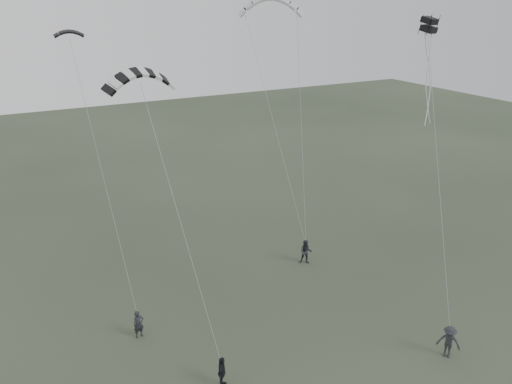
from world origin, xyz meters
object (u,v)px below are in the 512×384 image
flyer_left (139,324)px  kite_dark_small (68,32)px  flyer_right (306,252)px  flyer_center (222,372)px  kite_box (429,25)px  flyer_far (449,342)px  kite_striped (139,72)px

flyer_left → kite_dark_small: 16.62m
flyer_right → flyer_center: flyer_right is taller
kite_box → flyer_center: bearing=177.0°
flyer_center → flyer_far: size_ratio=0.92×
flyer_far → kite_striped: size_ratio=0.54×
flyer_center → flyer_right: bearing=-19.5°
flyer_far → kite_dark_small: kite_dark_small is taller
flyer_left → kite_dark_small: bearing=85.2°
flyer_center → kite_striped: (-1.24, 5.73, 13.39)m
flyer_far → kite_dark_small: (-14.30, 16.47, 14.77)m
flyer_center → kite_dark_small: (-3.08, 12.99, 14.84)m
flyer_right → flyer_center: (-10.09, -8.19, -0.04)m
kite_dark_small → kite_striped: kite_dark_small is taller
flyer_far → kite_striped: kite_striped is taller
flyer_far → flyer_right: bearing=148.3°
flyer_far → kite_box: kite_box is taller
flyer_center → kite_box: (14.17, 3.28, 15.22)m
flyer_right → kite_dark_small: kite_dark_small is taller
flyer_center → kite_dark_small: 19.96m
flyer_right → kite_striped: bearing=-133.5°
flyer_right → kite_striped: kite_striped is taller
kite_box → flyer_left: bearing=156.0°
kite_striped → kite_dark_small: bearing=98.6°
flyer_center → flyer_far: flyer_far is taller
flyer_center → kite_dark_small: bearing=44.8°
flyer_right → kite_box: bearing=-16.0°
flyer_left → flyer_right: (12.57, 2.59, 0.07)m
flyer_far → kite_striped: (-12.46, 9.21, 13.32)m
kite_striped → kite_box: 15.71m
flyer_far → kite_dark_small: bearing=-176.3°
flyer_right → flyer_far: size_ratio=0.97×
flyer_left → flyer_center: 6.12m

